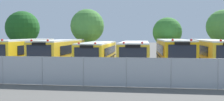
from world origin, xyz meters
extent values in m
plane|color=#595651|center=(0.00, 0.00, 0.00)|extent=(160.00, 160.00, 0.00)
cube|color=yellow|center=(-9.14, -0.01, 1.44)|extent=(2.65, 10.95, 2.17)
cube|color=white|center=(-9.14, -0.01, 2.58)|extent=(2.59, 10.73, 0.12)
cube|color=black|center=(-7.89, 0.32, 1.79)|extent=(0.19, 8.50, 0.78)
cube|color=black|center=(-10.39, 0.27, 1.79)|extent=(0.19, 8.50, 0.78)
cube|color=black|center=(-9.14, -0.01, 1.00)|extent=(2.67, 11.05, 0.10)
sphere|color=red|center=(-8.37, -5.29, 2.68)|extent=(0.18, 0.18, 0.18)
cylinder|color=black|center=(-7.98, -4.04, 0.50)|extent=(0.30, 1.00, 1.00)
cylinder|color=black|center=(-8.11, 3.66, 0.50)|extent=(0.30, 1.00, 1.00)
cylinder|color=black|center=(-10.29, 3.63, 0.50)|extent=(0.30, 1.00, 1.00)
cube|color=yellow|center=(-5.40, -0.14, 1.42)|extent=(2.46, 10.33, 2.14)
cube|color=white|center=(-5.40, -0.14, 2.55)|extent=(2.41, 10.12, 0.12)
cube|color=black|center=(-5.37, -5.37, 0.53)|extent=(2.45, 0.17, 0.36)
cube|color=black|center=(-5.37, -5.32, 1.81)|extent=(1.97, 0.07, 1.03)
cube|color=black|center=(-4.18, 0.17, 1.76)|extent=(0.08, 8.04, 0.77)
cube|color=black|center=(-6.62, 0.15, 1.76)|extent=(0.08, 8.04, 0.77)
cube|color=black|center=(-5.40, -0.14, 0.99)|extent=(2.48, 10.43, 0.10)
sphere|color=red|center=(-4.71, -5.14, 2.65)|extent=(0.18, 0.18, 0.18)
sphere|color=red|center=(-6.03, -5.15, 2.65)|extent=(0.18, 0.18, 0.18)
cube|color=black|center=(-5.37, -5.33, 2.39)|extent=(1.08, 0.09, 0.24)
cylinder|color=black|center=(-4.32, -3.89, 0.50)|extent=(0.29, 1.00, 1.00)
cylinder|color=black|center=(-6.44, -3.90, 0.50)|extent=(0.29, 1.00, 1.00)
cylinder|color=black|center=(-4.35, 3.22, 0.50)|extent=(0.29, 1.00, 1.00)
cylinder|color=black|center=(-6.48, 3.21, 0.50)|extent=(0.29, 1.00, 1.00)
cube|color=yellow|center=(-1.75, -0.02, 1.31)|extent=(2.48, 9.11, 1.92)
cube|color=white|center=(-1.75, -0.02, 2.33)|extent=(2.43, 8.93, 0.12)
cube|color=black|center=(-1.79, -4.64, 0.53)|extent=(2.44, 0.18, 0.36)
cube|color=black|center=(-1.79, -4.59, 1.65)|extent=(1.96, 0.08, 0.92)
cube|color=black|center=(-0.53, 0.27, 1.62)|extent=(0.11, 7.09, 0.69)
cube|color=black|center=(-2.96, 0.29, 1.62)|extent=(0.11, 7.09, 0.69)
cube|color=black|center=(-1.75, -0.02, 0.93)|extent=(2.50, 9.21, 0.10)
sphere|color=red|center=(-1.13, -4.42, 2.43)|extent=(0.18, 0.18, 0.18)
sphere|color=red|center=(-2.44, -4.41, 2.43)|extent=(0.18, 0.18, 0.18)
cube|color=black|center=(-1.79, -4.60, 2.17)|extent=(1.08, 0.09, 0.24)
cylinder|color=black|center=(-0.72, -3.18, 0.50)|extent=(0.29, 1.00, 1.00)
cylinder|color=black|center=(-2.83, -3.16, 0.50)|extent=(0.29, 1.00, 1.00)
cylinder|color=black|center=(-0.66, 2.72, 0.50)|extent=(0.29, 1.00, 1.00)
cylinder|color=black|center=(-2.78, 2.74, 0.50)|extent=(0.29, 1.00, 1.00)
cube|color=yellow|center=(1.84, -0.12, 1.34)|extent=(2.54, 9.58, 1.98)
cube|color=white|center=(1.84, -0.12, 2.39)|extent=(2.49, 9.38, 0.12)
cube|color=black|center=(1.83, -4.97, 0.53)|extent=(2.57, 0.17, 0.36)
cube|color=black|center=(1.83, -4.92, 1.70)|extent=(2.07, 0.06, 0.95)
cube|color=black|center=(3.13, 0.18, 1.66)|extent=(0.05, 7.46, 0.71)
cube|color=black|center=(0.56, 0.19, 1.66)|extent=(0.05, 7.46, 0.71)
cube|color=black|center=(1.84, -0.12, 0.94)|extent=(2.57, 9.67, 0.10)
sphere|color=red|center=(2.53, -4.75, 2.49)|extent=(0.18, 0.18, 0.18)
sphere|color=red|center=(1.14, -4.75, 2.49)|extent=(0.18, 0.18, 0.18)
cube|color=black|center=(1.83, -4.93, 2.23)|extent=(1.14, 0.08, 0.24)
cylinder|color=black|center=(2.96, -3.50, 0.50)|extent=(0.28, 1.00, 1.00)
cylinder|color=black|center=(0.72, -3.50, 0.50)|extent=(0.28, 1.00, 1.00)
cylinder|color=black|center=(2.97, 2.87, 0.50)|extent=(0.28, 1.00, 1.00)
cylinder|color=black|center=(0.73, 2.87, 0.50)|extent=(0.28, 1.00, 1.00)
cube|color=#EAA80C|center=(5.40, 0.17, 1.45)|extent=(2.63, 9.74, 2.19)
cube|color=white|center=(5.40, 0.17, 2.60)|extent=(2.58, 9.55, 0.12)
cube|color=black|center=(5.48, -4.75, 0.53)|extent=(2.53, 0.20, 0.36)
cube|color=black|center=(5.48, -4.70, 1.84)|extent=(2.03, 0.09, 1.05)
cube|color=black|center=(6.65, 0.49, 1.80)|extent=(0.16, 7.57, 0.79)
cube|color=black|center=(4.14, 0.45, 1.80)|extent=(0.16, 7.57, 0.79)
cube|color=black|center=(5.40, 0.17, 1.01)|extent=(2.66, 9.84, 0.10)
sphere|color=red|center=(6.16, -4.52, 2.70)|extent=(0.18, 0.18, 0.18)
sphere|color=red|center=(4.79, -4.54, 2.70)|extent=(0.18, 0.18, 0.18)
cube|color=black|center=(5.48, -4.71, 2.44)|extent=(1.12, 0.10, 0.24)
cylinder|color=black|center=(6.55, -3.26, 0.50)|extent=(0.30, 1.00, 1.00)
cylinder|color=black|center=(4.36, -3.30, 0.50)|extent=(0.30, 1.00, 1.00)
cylinder|color=black|center=(6.45, 3.24, 0.50)|extent=(0.30, 1.00, 1.00)
cylinder|color=black|center=(4.25, 3.21, 0.50)|extent=(0.30, 1.00, 1.00)
cube|color=yellow|center=(8.96, 0.11, 1.43)|extent=(2.65, 9.92, 2.16)
cube|color=white|center=(8.96, 0.11, 2.57)|extent=(2.60, 9.72, 0.12)
cube|color=black|center=(7.67, 0.42, 1.78)|extent=(0.12, 7.72, 0.78)
cube|color=black|center=(8.96, 0.11, 1.00)|extent=(2.68, 10.02, 0.10)
sphere|color=red|center=(8.21, -4.68, 2.67)|extent=(0.18, 0.18, 0.18)
cylinder|color=black|center=(7.79, -3.43, 0.50)|extent=(0.29, 1.00, 1.00)
cylinder|color=black|center=(10.12, 3.24, 0.50)|extent=(0.29, 1.00, 1.00)
cylinder|color=black|center=(7.86, 3.27, 0.50)|extent=(0.29, 1.00, 1.00)
cylinder|color=#4C3823|center=(-13.81, 9.02, 1.17)|extent=(0.44, 0.44, 2.35)
sphere|color=#1E561E|center=(-13.81, 9.02, 4.06)|extent=(4.57, 4.57, 4.57)
sphere|color=#1E561E|center=(-14.46, 9.00, 3.83)|extent=(2.63, 2.63, 2.63)
cylinder|color=#4C3823|center=(-4.34, 7.11, 1.32)|extent=(0.43, 0.43, 2.63)
sphere|color=#478438|center=(-4.34, 7.11, 4.21)|extent=(4.20, 4.20, 4.20)
sphere|color=#478438|center=(-4.47, 7.08, 4.33)|extent=(3.17, 3.17, 3.17)
cylinder|color=#4C3823|center=(5.43, 6.86, 1.07)|extent=(0.33, 0.33, 2.15)
sphere|color=#387A2D|center=(5.43, 6.86, 3.44)|extent=(3.45, 3.45, 3.45)
sphere|color=#387A2D|center=(5.89, 6.89, 3.66)|extent=(2.35, 2.35, 2.35)
cylinder|color=#4C3823|center=(12.19, 8.12, 1.30)|extent=(0.28, 0.28, 2.61)
sphere|color=#478438|center=(12.19, 8.12, 4.12)|extent=(4.04, 4.04, 4.04)
sphere|color=#478438|center=(11.56, 8.05, 4.48)|extent=(2.46, 2.46, 2.46)
cylinder|color=#9EA0A3|center=(-6.14, -9.09, 0.88)|extent=(0.07, 0.07, 1.77)
cylinder|color=#9EA0A3|center=(-3.55, -9.09, 0.88)|extent=(0.07, 0.07, 1.77)
cylinder|color=#9EA0A3|center=(-0.95, -9.09, 0.88)|extent=(0.07, 0.07, 1.77)
cylinder|color=#9EA0A3|center=(1.64, -9.09, 0.88)|extent=(0.07, 0.07, 1.77)
cylinder|color=#9EA0A3|center=(4.23, -9.09, 0.88)|extent=(0.07, 0.07, 1.77)
cylinder|color=#9EA0A3|center=(6.82, -9.09, 0.88)|extent=(0.07, 0.07, 1.77)
cube|color=#ADB2B7|center=(0.34, -9.09, 0.88)|extent=(23.33, 0.02, 1.73)
cylinder|color=#9EA0A3|center=(0.34, -9.09, 1.74)|extent=(23.33, 0.04, 0.04)
camera|label=1|loc=(2.63, -23.87, 3.08)|focal=40.52mm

